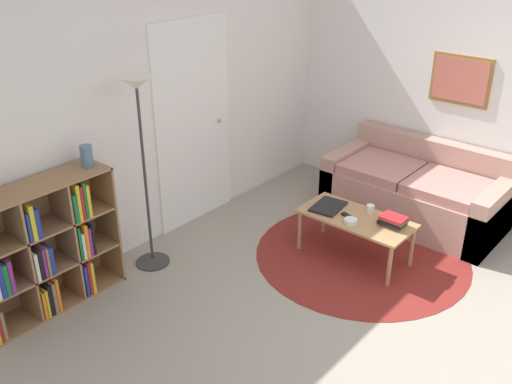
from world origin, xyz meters
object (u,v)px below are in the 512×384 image
Objects in this scene: floor_lamp at (140,122)px; laptop at (328,206)px; bookshelf at (38,251)px; bowl at (351,221)px; couch at (417,192)px; vase_on_shelf at (87,156)px; coffee_table at (356,221)px; cup at (370,209)px.

floor_lamp is 1.84m from laptop.
bowl is at bearing -35.63° from bookshelf.
couch is 9.99× the size of vase_on_shelf.
vase_on_shelf is at bearing 162.25° from floor_lamp.
bookshelf is 1.16× the size of coffee_table.
cup is (0.16, -0.34, 0.03)m from laptop.
couch is 1.08m from coffee_table.
bookshelf is 3.17× the size of laptop.
bowl is at bearing 178.14° from couch.
couch is 0.94m from cup.
bookshelf reaches higher than couch.
coffee_table is at bearing 176.59° from couch.
cup is (-0.92, 0.02, 0.16)m from couch.
cup reaches higher than coffee_table.
bookshelf is at bearing 171.59° from floor_lamp.
floor_lamp reaches higher than bookshelf.
floor_lamp reaches higher than coffee_table.
vase_on_shelf is at bearing 151.15° from couch.
laptop is 0.37m from cup.
couch reaches higher than bowl.
vase_on_shelf is at bearing -0.34° from bookshelf.
laptop is 5.11× the size of cup.
cup is (2.35, -1.50, -0.07)m from bookshelf.
coffee_table is (2.20, -1.45, -0.15)m from bookshelf.
bookshelf is 6.73× the size of vase_on_shelf.
coffee_table is 2.34m from vase_on_shelf.
cup is 2.46m from vase_on_shelf.
floor_lamp reaches higher than vase_on_shelf.
vase_on_shelf reaches higher than bowl.
laptop is (1.23, -1.02, -0.90)m from floor_lamp.
laptop is at bearing -39.68° from floor_lamp.
laptop is 2.13× the size of vase_on_shelf.
floor_lamp is 14.66× the size of bowl.
coffee_table is at bearing -46.60° from floor_lamp.
cup is at bearing -16.20° from coffee_table.
bowl is (2.06, -1.48, -0.08)m from bookshelf.
couch is (2.32, -1.38, -1.04)m from floor_lamp.
floor_lamp is 0.98× the size of couch.
coffee_table is (-1.08, 0.06, 0.09)m from couch.
laptop is at bearing 116.12° from cup.
cup is (1.40, -1.36, -0.87)m from floor_lamp.
bookshelf is at bearing 179.66° from vase_on_shelf.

